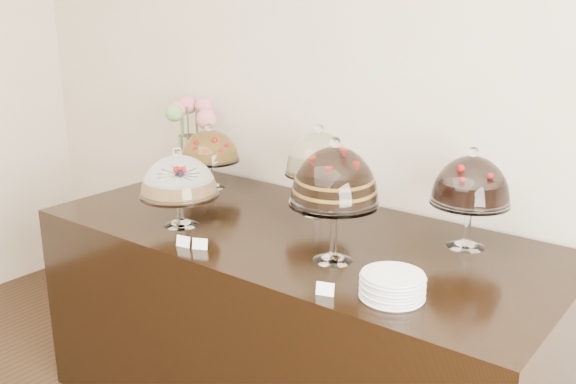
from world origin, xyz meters
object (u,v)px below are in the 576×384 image
Objects in this scene: cake_stand_sugar_sponge at (179,179)px; plate_stack at (392,286)px; cake_stand_fruit_tart at (210,149)px; flower_vase at (191,128)px; cake_stand_choco_layer at (335,180)px; display_counter at (295,327)px; cake_stand_cheesecake at (319,157)px; cake_stand_dark_choco at (471,184)px.

cake_stand_sugar_sponge reaches higher than plate_stack.
cake_stand_fruit_tart is 0.77× the size of flower_vase.
plate_stack is (1.36, -0.57, -0.16)m from cake_stand_fruit_tart.
flower_vase reaches higher than plate_stack.
cake_stand_choco_layer is 1.40× the size of cake_stand_fruit_tart.
flower_vase is (-0.51, 0.58, 0.07)m from cake_stand_sugar_sponge.
cake_stand_fruit_tart is at bearing 160.71° from display_counter.
cake_stand_cheesecake is 1.98× the size of plate_stack.
flower_vase is (-0.95, 0.34, 0.72)m from display_counter.
cake_stand_fruit_tart is (-0.74, 0.26, 0.65)m from display_counter.
cake_stand_sugar_sponge is 1.18m from cake_stand_dark_choco.
display_counter is 5.54× the size of cake_stand_dark_choco.
display_counter is 0.98m from cake_stand_dark_choco.
cake_stand_cheesecake is at bearing -178.18° from cake_stand_dark_choco.
cake_stand_cheesecake is (-0.05, 0.24, 0.71)m from display_counter.
display_counter is 4.74× the size of cake_stand_choco_layer.
flower_vase is at bearing 157.95° from cake_stand_choco_layer.
display_counter is at bearing -157.49° from cake_stand_dark_choco.
cake_stand_fruit_tart is at bearing -20.75° from flower_vase.
cake_stand_sugar_sponge reaches higher than cake_stand_fruit_tart.
cake_stand_cheesecake reaches higher than cake_stand_dark_choco.
cake_stand_dark_choco is 1.58m from flower_vase.
cake_stand_dark_choco is 1.37m from cake_stand_fruit_tart.
display_counter is at bearing 150.81° from cake_stand_choco_layer.
cake_stand_sugar_sponge is 0.58m from cake_stand_fruit_tart.
plate_stack reaches higher than display_counter.
cake_stand_cheesecake is at bearing 140.69° from plate_stack.
cake_stand_sugar_sponge is at bearing -58.60° from cake_stand_fruit_tart.
plate_stack is (-0.01, -0.58, -0.21)m from cake_stand_dark_choco.
cake_stand_sugar_sponge is at bearing -154.74° from cake_stand_dark_choco.
display_counter is at bearing -19.61° from flower_vase.
cake_stand_cheesecake is 0.91m from plate_stack.
plate_stack is (0.33, -0.15, -0.26)m from cake_stand_choco_layer.
cake_stand_dark_choco is at bearing 22.51° from display_counter.
display_counter is at bearing 29.10° from cake_stand_sugar_sponge.
cake_stand_sugar_sponge is at bearing -128.16° from cake_stand_cheesecake.
cake_stand_dark_choco is at bearing 0.25° from cake_stand_fruit_tart.
cake_stand_choco_layer is 1.17× the size of cake_stand_dark_choco.
plate_stack is (1.57, -0.65, -0.23)m from flower_vase.
cake_stand_choco_layer is at bearing -29.19° from display_counter.
cake_stand_choco_layer is at bearing 5.67° from cake_stand_sugar_sponge.
cake_stand_fruit_tart is 1.49m from plate_stack.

